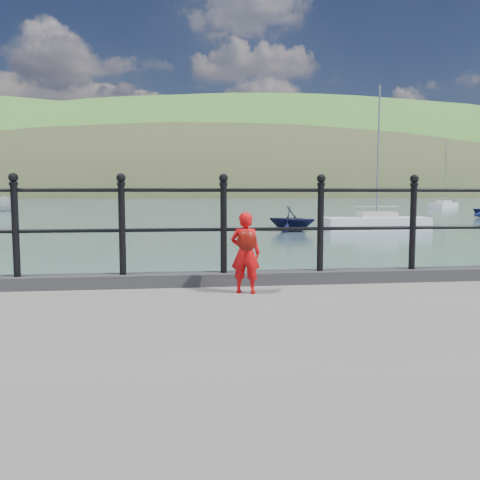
{
  "coord_description": "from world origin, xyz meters",
  "views": [
    {
      "loc": [
        0.05,
        -6.23,
        2.13
      ],
      "look_at": [
        0.79,
        -0.2,
        1.55
      ],
      "focal_mm": 38.0,
      "sensor_mm": 36.0,
      "label": 1
    }
  ],
  "objects": [
    {
      "name": "child",
      "position": [
        0.79,
        -0.7,
        1.47
      ],
      "size": [
        0.38,
        0.34,
        0.91
      ],
      "rotation": [
        0.0,
        0.0,
        2.8
      ],
      "color": "red",
      "rests_on": "quay"
    },
    {
      "name": "sailboat_far",
      "position": [
        33.83,
        54.96,
        0.34
      ],
      "size": [
        5.74,
        5.48,
        8.93
      ],
      "rotation": [
        0.0,
        0.0,
        0.74
      ],
      "color": "white",
      "rests_on": "ground"
    },
    {
      "name": "sailboat_near",
      "position": [
        11.02,
        20.77,
        0.34
      ],
      "size": [
        5.92,
        1.85,
        8.11
      ],
      "rotation": [
        0.0,
        0.0,
        0.04
      ],
      "color": "white",
      "rests_on": "ground"
    },
    {
      "name": "railing",
      "position": [
        0.0,
        -0.15,
        1.82
      ],
      "size": [
        18.11,
        0.11,
        1.2
      ],
      "color": "black",
      "rests_on": "kerb"
    },
    {
      "name": "launch_white",
      "position": [
        -18.39,
        50.62,
        0.9
      ],
      "size": [
        2.68,
        4.93,
        1.8
      ],
      "primitive_type": "imported",
      "rotation": [
        0.0,
        0.0,
        -0.21
      ],
      "color": "silver",
      "rests_on": "ground"
    },
    {
      "name": "launch_navy",
      "position": [
        6.07,
        20.2,
        0.68
      ],
      "size": [
        3.41,
        3.34,
        1.36
      ],
      "primitive_type": "imported",
      "rotation": [
        0.0,
        0.0,
        0.92
      ],
      "color": "black",
      "rests_on": "ground"
    },
    {
      "name": "far_shore",
      "position": [
        38.34,
        239.41,
        -22.57
      ],
      "size": [
        830.0,
        200.0,
        156.0
      ],
      "color": "#333A21",
      "rests_on": "ground"
    },
    {
      "name": "ground",
      "position": [
        0.0,
        0.0,
        0.0
      ],
      "size": [
        600.0,
        600.0,
        0.0
      ],
      "primitive_type": "plane",
      "color": "#2D4251",
      "rests_on": "ground"
    },
    {
      "name": "kerb",
      "position": [
        0.0,
        -0.15,
        1.07
      ],
      "size": [
        60.0,
        0.3,
        0.15
      ],
      "primitive_type": "cube",
      "color": "#28282B",
      "rests_on": "quay"
    }
  ]
}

